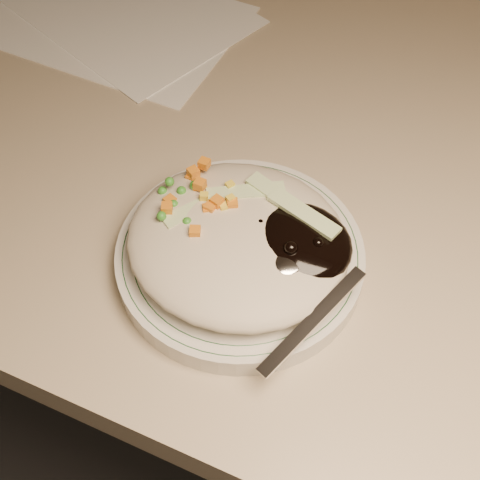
% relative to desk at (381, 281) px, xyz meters
% --- Properties ---
extents(desk, '(1.40, 0.70, 0.74)m').
position_rel_desk_xyz_m(desk, '(0.00, 0.00, 0.00)').
color(desk, tan).
rests_on(desk, ground).
extents(plate, '(0.22, 0.22, 0.02)m').
position_rel_desk_xyz_m(plate, '(-0.11, -0.18, 0.21)').
color(plate, silver).
rests_on(plate, desk).
extents(plate_rim, '(0.21, 0.21, 0.00)m').
position_rel_desk_xyz_m(plate_rim, '(-0.11, -0.18, 0.22)').
color(plate_rim, '#144723').
rests_on(plate_rim, plate).
extents(meal, '(0.21, 0.19, 0.05)m').
position_rel_desk_xyz_m(meal, '(-0.11, -0.18, 0.24)').
color(meal, '#C0B59C').
rests_on(meal, plate).
extents(papers, '(0.36, 0.30, 0.00)m').
position_rel_desk_xyz_m(papers, '(-0.40, 0.11, 0.20)').
color(papers, white).
rests_on(papers, desk).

